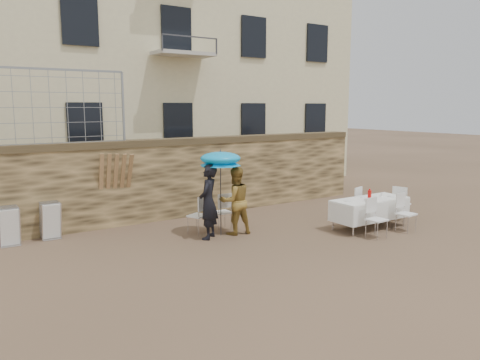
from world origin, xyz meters
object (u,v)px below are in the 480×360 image
couple_chair_left (198,214)px  table_chair_side (401,203)px  soda_bottle (369,195)px  table_chair_front_left (377,219)px  woman_dress (235,201)px  table_chair_back (352,204)px  couple_chair_right (222,211)px  banquet_table (370,200)px  man_suit (208,202)px  umbrella (220,161)px  table_chair_front_right (406,213)px  chair_stack_left (7,224)px  chair_stack_right (49,219)px

couple_chair_left → table_chair_side: bearing=137.2°
soda_bottle → table_chair_front_left: (-0.40, -0.60, -0.43)m
woman_dress → couple_chair_left: (-0.75, 0.55, -0.35)m
table_chair_back → table_chair_side: bearing=134.4°
couple_chair_right → table_chair_back: bearing=164.3°
soda_bottle → table_chair_front_left: size_ratio=0.27×
woman_dress → soda_bottle: bearing=159.0°
banquet_table → soda_bottle: (-0.20, -0.15, 0.17)m
man_suit → table_chair_back: man_suit is taller
umbrella → table_chair_front_left: (2.97, -2.28, -1.35)m
couple_chair_right → banquet_table: size_ratio=0.46×
table_chair_front_right → chair_stack_left: size_ratio=1.04×
soda_bottle → table_chair_front_left: 0.84m
woman_dress → soda_bottle: woman_dress is taller
table_chair_back → chair_stack_right: bearing=-36.4°
table_chair_back → chair_stack_left: size_ratio=1.04×
chair_stack_left → chair_stack_right: 0.90m
couple_chair_left → chair_stack_left: size_ratio=1.04×
man_suit → woman_dress: 0.75m
chair_stack_right → table_chair_front_right: bearing=-29.8°
umbrella → couple_chair_right: bearing=56.3°
banquet_table → table_chair_side: table_chair_side is taller
man_suit → soda_bottle: 4.09m
couple_chair_left → chair_stack_left: 4.38m
couple_chair_left → chair_stack_left: (-4.06, 1.64, -0.02)m
man_suit → chair_stack_left: size_ratio=1.94×
banquet_table → table_chair_side: bearing=4.1°
table_chair_front_right → table_chair_back: (-0.30, 1.55, 0.00)m
table_chair_front_left → couple_chair_left: bearing=137.9°
couple_chair_left → table_chair_side: 5.69m
umbrella → table_chair_back: 4.07m
couple_chair_left → couple_chair_right: same height
umbrella → chair_stack_left: bearing=154.9°
couple_chair_right → table_chair_front_right: size_ratio=1.00×
couple_chair_right → table_chair_front_left: (2.67, -2.73, 0.00)m
man_suit → couple_chair_right: man_suit is taller
man_suit → woman_dress: size_ratio=1.07×
man_suit → table_chair_back: (4.17, -0.63, -0.41)m
umbrella → couple_chair_right: size_ratio=2.03×
umbrella → chair_stack_right: bearing=149.6°
couple_chair_left → couple_chair_right: (0.70, 0.00, 0.00)m
banquet_table → chair_stack_right: bearing=153.1°
soda_bottle → chair_stack_right: bearing=151.5°
couple_chair_right → table_chair_front_left: bearing=137.4°
table_chair_front_right → table_chair_side: same height
couple_chair_right → banquet_table: (3.27, -1.98, 0.25)m
couple_chair_right → soda_bottle: 3.76m
umbrella → table_chair_side: bearing=-16.0°
woman_dress → umbrella: size_ratio=0.86×
table_chair_front_right → chair_stack_left: 9.58m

